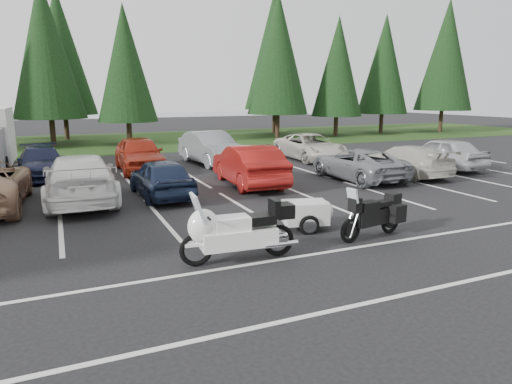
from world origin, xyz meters
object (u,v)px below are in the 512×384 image
(car_near_3, at_px, (80,178))
(car_near_8, at_px, (442,153))
(car_far_2, at_px, (140,154))
(touring_motorcycle, at_px, (239,226))
(car_near_6, at_px, (358,164))
(car_far_1, at_px, (42,162))
(car_near_4, at_px, (161,178))
(car_far_4, at_px, (310,147))
(cargo_trailer, at_px, (305,215))
(car_far_3, at_px, (211,148))
(adventure_motorcycle, at_px, (372,211))
(car_near_5, at_px, (249,165))
(car_near_7, at_px, (405,160))

(car_near_3, bearing_deg, car_near_8, -176.82)
(car_far_2, bearing_deg, touring_motorcycle, -89.63)
(car_near_6, relative_size, car_far_1, 1.05)
(car_near_4, height_order, car_far_4, car_far_4)
(car_far_4, height_order, cargo_trailer, car_far_4)
(car_far_3, distance_m, touring_motorcycle, 14.10)
(adventure_motorcycle, bearing_deg, car_far_4, 56.10)
(car_near_8, relative_size, car_far_2, 0.93)
(car_near_6, distance_m, adventure_motorcycle, 8.17)
(car_far_4, bearing_deg, car_near_6, -100.82)
(car_near_5, height_order, car_near_6, car_near_5)
(car_near_5, bearing_deg, adventure_motorcycle, 95.02)
(car_near_4, xyz_separation_m, car_near_8, (13.76, 0.75, 0.07))
(car_near_6, height_order, car_near_7, car_near_7)
(car_near_3, bearing_deg, car_near_6, -179.85)
(car_near_3, distance_m, car_near_6, 10.96)
(touring_motorcycle, xyz_separation_m, cargo_trailer, (2.49, 1.50, -0.40))
(car_near_5, distance_m, car_far_2, 6.07)
(car_near_7, relative_size, car_far_3, 0.92)
(car_near_7, relative_size, car_far_4, 0.91)
(car_near_3, height_order, cargo_trailer, car_near_3)
(car_near_4, bearing_deg, car_near_7, 177.56)
(car_near_4, height_order, car_far_3, car_far_3)
(car_near_3, xyz_separation_m, car_far_4, (12.12, 5.69, -0.09))
(car_near_3, xyz_separation_m, car_far_3, (6.62, 6.32, 0.03))
(car_far_1, height_order, car_far_2, car_far_2)
(car_near_7, bearing_deg, car_far_4, -79.22)
(car_near_8, relative_size, adventure_motorcycle, 1.97)
(car_near_8, bearing_deg, cargo_trailer, 27.98)
(car_near_7, bearing_deg, car_near_8, -167.38)
(adventure_motorcycle, bearing_deg, car_near_8, 27.22)
(car_far_2, distance_m, car_far_4, 9.25)
(car_near_3, relative_size, car_far_4, 1.08)
(car_far_4, bearing_deg, car_far_3, 173.66)
(car_near_3, xyz_separation_m, car_far_1, (-1.29, 5.59, -0.14))
(car_near_3, distance_m, car_far_1, 5.73)
(car_far_4, bearing_deg, car_near_4, -147.63)
(car_far_3, distance_m, cargo_trailer, 12.16)
(car_far_3, bearing_deg, car_near_5, -99.46)
(car_far_1, bearing_deg, car_near_6, -29.21)
(car_near_6, relative_size, car_near_7, 1.03)
(adventure_motorcycle, bearing_deg, touring_motorcycle, 172.98)
(car_near_6, xyz_separation_m, car_far_3, (-4.34, 6.59, 0.17))
(car_near_5, bearing_deg, cargo_trailer, 84.82)
(car_far_1, distance_m, car_far_2, 4.16)
(car_near_8, xyz_separation_m, car_far_4, (-4.28, 5.23, -0.05))
(car_near_4, distance_m, car_far_2, 5.79)
(car_near_4, relative_size, car_far_4, 0.79)
(car_far_3, bearing_deg, car_near_8, -36.84)
(car_far_2, xyz_separation_m, adventure_motorcycle, (3.57, -12.58, -0.13))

